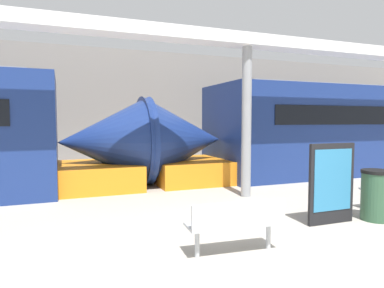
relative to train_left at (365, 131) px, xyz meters
The scene contains 8 objects.
ground_plane 10.52m from the train_left, 141.00° to the right, with size 60.00×60.00×0.00m, color #A8A093.
station_wall 9.61m from the train_left, 147.84° to the left, with size 56.00×0.20×5.00m, color gray.
train_left is the anchor object (origin of this frame).
bench_near 10.54m from the train_left, 146.56° to the right, with size 1.43×0.54×0.79m.
trash_bin 7.59m from the train_left, 135.96° to the right, with size 0.58×0.58×0.97m.
poster_board 8.21m from the train_left, 141.43° to the right, with size 1.00×0.07×1.50m.
support_column_near 7.17m from the train_left, 159.52° to the right, with size 0.24×0.24×3.74m, color gray.
canopy_beam 7.54m from the train_left, 159.52° to the right, with size 28.00×0.60×0.28m, color silver.
Camera 1 is at (-2.96, -3.47, 1.92)m, focal length 32.00 mm.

